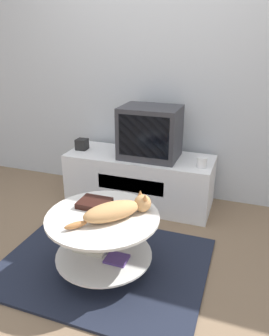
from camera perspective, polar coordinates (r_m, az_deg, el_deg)
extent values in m
plane|color=#7F664C|center=(2.48, -5.27, -16.46)|extent=(12.00, 12.00, 0.00)
cube|color=silver|center=(3.24, 4.50, 17.62)|extent=(8.00, 0.05, 2.60)
cube|color=#1E2333|center=(2.48, -5.27, -16.27)|extent=(1.44, 1.12, 0.02)
cube|color=white|center=(3.20, 0.84, -1.94)|extent=(1.39, 0.52, 0.49)
cube|color=silver|center=(2.96, -0.77, -2.96)|extent=(0.63, 0.01, 0.14)
cube|color=#333338|center=(3.00, 2.75, 6.22)|extent=(0.53, 0.40, 0.47)
cube|color=black|center=(2.82, 1.57, 5.45)|extent=(0.46, 0.01, 0.37)
cube|color=black|center=(3.30, -9.13, 4.11)|extent=(0.11, 0.11, 0.11)
cylinder|color=white|center=(2.87, 11.65, 0.99)|extent=(0.09, 0.09, 0.09)
cylinder|color=#B2B2B7|center=(2.40, -5.20, -17.23)|extent=(0.31, 0.31, 0.01)
cylinder|color=#B7B7BC|center=(2.28, -5.38, -13.23)|extent=(0.04, 0.04, 0.42)
cylinder|color=silver|center=(2.32, -5.32, -14.72)|extent=(0.65, 0.65, 0.01)
cylinder|color=silver|center=(2.16, -5.59, -8.45)|extent=(0.74, 0.74, 0.02)
cube|color=beige|center=(2.36, -7.35, -13.43)|extent=(0.22, 0.17, 0.03)
cube|color=#51387A|center=(2.25, -3.11, -15.52)|extent=(0.15, 0.13, 0.02)
cube|color=black|center=(2.27, -6.99, -6.10)|extent=(0.21, 0.18, 0.04)
ellipsoid|color=tan|center=(2.08, -3.98, -7.55)|extent=(0.37, 0.39, 0.11)
sphere|color=tan|center=(2.17, 1.42, -6.15)|extent=(0.12, 0.12, 0.12)
cone|color=#B2703D|center=(2.17, 1.02, -4.39)|extent=(0.04, 0.04, 0.04)
cone|color=#B2703D|center=(2.12, 1.86, -5.06)|extent=(0.04, 0.04, 0.04)
ellipsoid|color=#B2703D|center=(2.03, -10.20, -9.77)|extent=(0.13, 0.13, 0.04)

